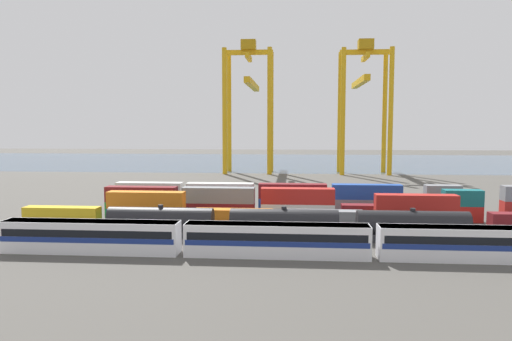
{
  "coord_description": "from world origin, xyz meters",
  "views": [
    {
      "loc": [
        -1.26,
        -74.28,
        15.31
      ],
      "look_at": [
        -9.1,
        22.96,
        6.43
      ],
      "focal_mm": 33.71,
      "sensor_mm": 36.0,
      "label": 1
    }
  ],
  "objects": [
    {
      "name": "shipping_container_12",
      "position": [
        -13.95,
        4.82,
        3.9
      ],
      "size": [
        12.1,
        2.44,
        2.6
      ],
      "primitive_type": "cube",
      "color": "slate",
      "rests_on": "shipping_container_11"
    },
    {
      "name": "shipping_container_15",
      "position": [
        12.54,
        4.82,
        1.3
      ],
      "size": [
        12.1,
        2.44,
        2.6
      ],
      "primitive_type": "cube",
      "color": "maroon",
      "rests_on": "ground_plane"
    },
    {
      "name": "shipping_container_3",
      "position": [
        -10.64,
        -1.34,
        1.3
      ],
      "size": [
        12.1,
        2.44,
        2.6
      ],
      "primitive_type": "cube",
      "color": "orange",
      "rests_on": "ground_plane"
    },
    {
      "name": "shipping_container_22",
      "position": [
        -14.63,
        10.98,
        1.3
      ],
      "size": [
        12.1,
        2.44,
        2.6
      ],
      "primitive_type": "cube",
      "color": "#AD211C",
      "rests_on": "ground_plane"
    },
    {
      "name": "shipping_container_23",
      "position": [
        -14.63,
        10.98,
        3.9
      ],
      "size": [
        12.1,
        2.44,
        2.6
      ],
      "primitive_type": "cube",
      "color": "silver",
      "rests_on": "shipping_container_22"
    },
    {
      "name": "shipping_container_28",
      "position": [
        24.53,
        10.98,
        1.3
      ],
      "size": [
        6.04,
        2.44,
        2.6
      ],
      "primitive_type": "cube",
      "color": "maroon",
      "rests_on": "ground_plane"
    },
    {
      "name": "shipping_container_9",
      "position": [
        -27.2,
        4.82,
        1.3
      ],
      "size": [
        12.1,
        2.44,
        2.6
      ],
      "primitive_type": "cube",
      "color": "#197538",
      "rests_on": "ground_plane"
    },
    {
      "name": "shipping_container_10",
      "position": [
        -27.2,
        4.82,
        3.9
      ],
      "size": [
        12.1,
        2.44,
        2.6
      ],
      "primitive_type": "cube",
      "color": "maroon",
      "rests_on": "shipping_container_9"
    },
    {
      "name": "shipping_container_25",
      "position": [
        -1.58,
        10.98,
        3.9
      ],
      "size": [
        12.1,
        2.44,
        2.6
      ],
      "primitive_type": "cube",
      "color": "maroon",
      "rests_on": "shipping_container_24"
    },
    {
      "name": "harbour_water",
      "position": [
        0.0,
        137.87,
        0.0
      ],
      "size": [
        400.0,
        110.0,
        0.01
      ],
      "primitive_type": "cube",
      "color": "#384C60",
      "rests_on": "ground_plane"
    },
    {
      "name": "shipping_container_13",
      "position": [
        -0.7,
        4.82,
        1.3
      ],
      "size": [
        12.1,
        2.44,
        2.6
      ],
      "primitive_type": "cube",
      "color": "silver",
      "rests_on": "ground_plane"
    },
    {
      "name": "shipping_container_14",
      "position": [
        -0.7,
        4.82,
        3.9
      ],
      "size": [
        12.1,
        2.44,
        2.6
      ],
      "primitive_type": "cube",
      "color": "#AD211C",
      "rests_on": "shipping_container_13"
    },
    {
      "name": "shipping_container_0",
      "position": [
        -38.24,
        -1.34,
        1.3
      ],
      "size": [
        12.1,
        2.44,
        2.6
      ],
      "primitive_type": "cube",
      "color": "gold",
      "rests_on": "ground_plane"
    },
    {
      "name": "gantry_crane_west",
      "position": [
        -16.58,
        88.76,
        26.44
      ],
      "size": [
        16.09,
        40.16,
        43.63
      ],
      "color": "gold",
      "rests_on": "ground_plane"
    },
    {
      "name": "shipping_container_4",
      "position": [
        3.15,
        -1.34,
        1.3
      ],
      "size": [
        12.1,
        2.44,
        2.6
      ],
      "primitive_type": "cube",
      "color": "slate",
      "rests_on": "ground_plane"
    },
    {
      "name": "shipping_container_5",
      "position": [
        16.95,
        -1.34,
        1.3
      ],
      "size": [
        12.1,
        2.44,
        2.6
      ],
      "primitive_type": "cube",
      "color": "orange",
      "rests_on": "ground_plane"
    },
    {
      "name": "shipping_container_24",
      "position": [
        -1.58,
        10.98,
        1.3
      ],
      "size": [
        12.1,
        2.44,
        2.6
      ],
      "primitive_type": "cube",
      "color": "#1C4299",
      "rests_on": "ground_plane"
    },
    {
      "name": "ground_plane",
      "position": [
        0.0,
        40.0,
        0.0
      ],
      "size": [
        420.0,
        420.0,
        0.0
      ],
      "primitive_type": "plane",
      "color": "#4C4944"
    },
    {
      "name": "shipping_container_20",
      "position": [
        -27.69,
        10.98,
        1.3
      ],
      "size": [
        12.1,
        2.44,
        2.6
      ],
      "primitive_type": "cube",
      "color": "gold",
      "rests_on": "ground_plane"
    },
    {
      "name": "shipping_container_2",
      "position": [
        -24.44,
        -1.34,
        3.9
      ],
      "size": [
        12.1,
        2.44,
        2.6
      ],
      "primitive_type": "cube",
      "color": "orange",
      "rests_on": "shipping_container_1"
    },
    {
      "name": "shipping_container_26",
      "position": [
        11.48,
        10.98,
        1.3
      ],
      "size": [
        12.1,
        2.44,
        2.6
      ],
      "primitive_type": "cube",
      "color": "slate",
      "rests_on": "ground_plane"
    },
    {
      "name": "shipping_container_7",
      "position": [
        30.75,
        -1.34,
        1.3
      ],
      "size": [
        6.04,
        2.44,
        2.6
      ],
      "primitive_type": "cube",
      "color": "maroon",
      "rests_on": "ground_plane"
    },
    {
      "name": "shipping_container_21",
      "position": [
        -27.69,
        10.98,
        3.9
      ],
      "size": [
        12.1,
        2.44,
        2.6
      ],
      "primitive_type": "cube",
      "color": "silver",
      "rests_on": "shipping_container_20"
    },
    {
      "name": "shipping_container_29",
      "position": [
        24.53,
        10.98,
        3.9
      ],
      "size": [
        6.04,
        2.44,
        2.6
      ],
      "primitive_type": "cube",
      "color": "slate",
      "rests_on": "shipping_container_28"
    },
    {
      "name": "shipping_container_11",
      "position": [
        -13.95,
        4.82,
        1.3
      ],
      "size": [
        12.1,
        2.44,
        2.6
      ],
      "primitive_type": "cube",
      "color": "maroon",
      "rests_on": "ground_plane"
    },
    {
      "name": "shipping_container_17",
      "position": [
        25.79,
        4.82,
        3.9
      ],
      "size": [
        6.04,
        2.44,
        2.6
      ],
      "primitive_type": "cube",
      "color": "#146066",
      "rests_on": "shipping_container_16"
    },
    {
      "name": "shipping_container_6",
      "position": [
        16.95,
        -1.34,
        3.9
      ],
      "size": [
        12.1,
        2.44,
        2.6
      ],
      "primitive_type": "cube",
      "color": "#AD211C",
      "rests_on": "shipping_container_5"
    },
    {
      "name": "shipping_container_16",
      "position": [
        25.79,
        4.82,
        1.3
      ],
      "size": [
        6.04,
        2.44,
        2.6
      ],
      "primitive_type": "cube",
      "color": "#AD211C",
      "rests_on": "ground_plane"
    },
    {
      "name": "shipping_container_1",
      "position": [
        -24.44,
        -1.34,
        1.3
      ],
      "size": [
        12.1,
        2.44,
        2.6
      ],
      "primitive_type": "cube",
      "color": "#146066",
      "rests_on": "ground_plane"
    },
    {
      "name": "gantry_crane_central",
      "position": [
        21.29,
        87.91,
        26.25
      ],
      "size": [
        16.43,
        34.9,
        43.27
      ],
      "color": "gold",
      "rests_on": "ground_plane"
    },
    {
      "name": "shipping_container_27",
      "position": [
        11.48,
        10.98,
        3.9
      ],
      "size": [
        12.1,
        2.44,
        2.6
      ],
      "primitive_type": "cube",
      "color": "#1C4299",
      "rests_on": "shipping_container_26"
    },
    {
      "name": "passenger_train",
      "position": [
        -3.3,
        -18.53,
        2.14
      ],
      "size": [
        67.11,
        3.14,
        3.9
      ],
      "color": "silver",
      "rests_on": "ground_plane"
    },
    {
      "name": "freight_tank_row",
      "position": [
        -2.64,
        -9.74,
        2.17
      ],
      "size": [
        48.86,
        3.07,
        4.53
      ],
      "color": "#232326",
      "rests_on": "ground_plane"
    }
  ]
}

